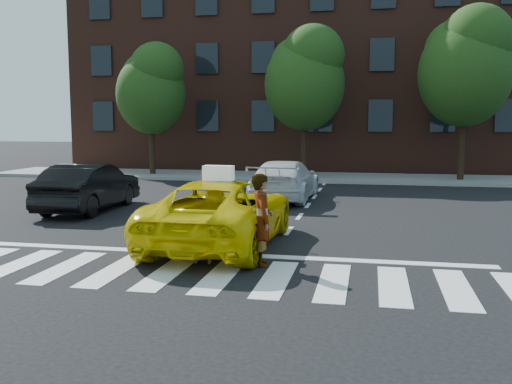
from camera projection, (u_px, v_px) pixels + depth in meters
ground at (167, 273)px, 10.31m from camera, size 120.00×120.00×0.00m
crosswalk at (167, 273)px, 10.31m from camera, size 13.00×2.40×0.01m
stop_line at (194, 253)px, 11.86m from camera, size 12.00×0.30×0.01m
sidewalk_far at (294, 177)px, 27.32m from camera, size 30.00×4.00×0.15m
building at (312, 66)px, 33.88m from camera, size 26.00×10.00×12.00m
tree_left at (151, 86)px, 27.66m from camera, size 3.39×3.38×6.50m
tree_mid at (305, 75)px, 26.13m from camera, size 3.69×3.69×7.10m
tree_right at (466, 62)px, 24.71m from camera, size 4.00×4.00×7.70m
taxi at (221, 212)px, 12.58m from camera, size 2.53×5.31×1.46m
black_sedan at (89, 187)px, 17.42m from camera, size 1.67×4.46×1.45m
white_suv at (285, 180)px, 19.81m from camera, size 2.08×4.82×1.38m
woman at (262, 220)px, 10.76m from camera, size 0.61×0.74×1.76m
dog at (201, 252)px, 11.06m from camera, size 0.63×0.24×0.36m
taxi_sign at (218, 173)px, 12.27m from camera, size 0.66×0.29×0.32m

